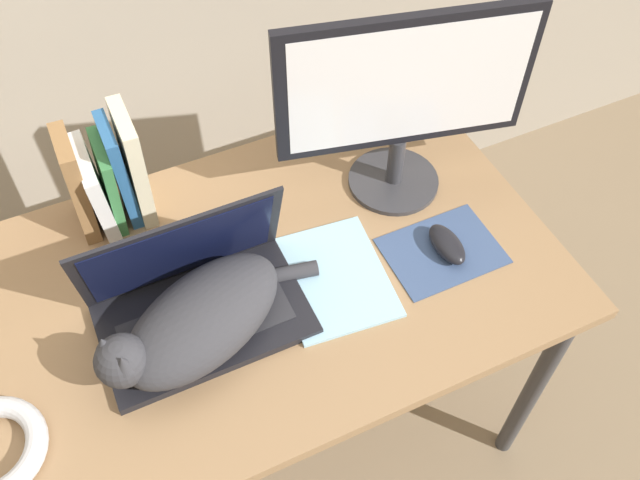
% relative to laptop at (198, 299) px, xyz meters
% --- Properties ---
extents(desk, '(1.36, 0.75, 0.75)m').
position_rel_laptop_xyz_m(desk, '(0.07, 0.03, -0.12)').
color(desk, '#93704C').
rests_on(desk, ground_plane).
extents(laptop, '(0.39, 0.24, 0.25)m').
position_rel_laptop_xyz_m(laptop, '(0.00, 0.00, 0.00)').
color(laptop, black).
rests_on(laptop, desk).
extents(cat, '(0.46, 0.31, 0.14)m').
position_rel_laptop_xyz_m(cat, '(-0.02, -0.06, 0.02)').
color(cat, '#333338').
rests_on(cat, desk).
extents(external_monitor, '(0.51, 0.20, 0.43)m').
position_rel_laptop_xyz_m(external_monitor, '(0.51, 0.15, 0.20)').
color(external_monitor, '#333338').
rests_on(external_monitor, desk).
extents(mousepad, '(0.24, 0.18, 0.00)m').
position_rel_laptop_xyz_m(mousepad, '(0.51, -0.07, -0.05)').
color(mousepad, '#384C75').
rests_on(mousepad, desk).
extents(computer_mouse, '(0.06, 0.11, 0.04)m').
position_rel_laptop_xyz_m(computer_mouse, '(0.52, -0.07, -0.03)').
color(computer_mouse, black).
rests_on(computer_mouse, mousepad).
extents(book_row, '(0.16, 0.17, 0.26)m').
position_rel_laptop_xyz_m(book_row, '(-0.08, 0.32, 0.07)').
color(book_row, olive).
rests_on(book_row, desk).
extents(notepad, '(0.24, 0.29, 0.01)m').
position_rel_laptop_xyz_m(notepad, '(0.27, -0.04, -0.04)').
color(notepad, '#99C6E0').
rests_on(notepad, desk).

